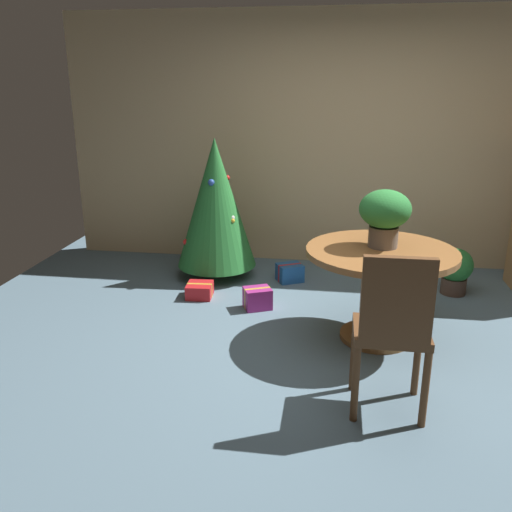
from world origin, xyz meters
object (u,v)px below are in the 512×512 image
(gift_box_blue, at_px, (290,273))
(gift_box_purple, at_px, (257,298))
(holiday_tree, at_px, (216,203))
(wooden_chair_near, at_px, (393,326))
(flower_vase, at_px, (385,213))
(gift_box_red, at_px, (200,290))
(round_dining_table, at_px, (380,278))
(potted_plant, at_px, (455,269))

(gift_box_blue, relative_size, gift_box_purple, 1.07)
(gift_box_purple, bearing_deg, holiday_tree, 124.80)
(wooden_chair_near, bearing_deg, gift_box_blue, 109.50)
(flower_vase, relative_size, gift_box_red, 1.69)
(round_dining_table, bearing_deg, gift_box_blue, 123.41)
(gift_box_purple, bearing_deg, wooden_chair_near, -55.73)
(gift_box_purple, bearing_deg, gift_box_blue, 73.04)
(wooden_chair_near, xyz_separation_m, holiday_tree, (-1.52, 2.21, 0.18))
(flower_vase, xyz_separation_m, gift_box_purple, (-1.00, 0.38, -0.88))
(round_dining_table, height_order, gift_box_blue, round_dining_table)
(gift_box_red, distance_m, potted_plant, 2.38)
(holiday_tree, height_order, gift_box_red, holiday_tree)
(round_dining_table, height_order, holiday_tree, holiday_tree)
(round_dining_table, bearing_deg, gift_box_purple, 155.75)
(round_dining_table, xyz_separation_m, gift_box_blue, (-0.77, 1.16, -0.41))
(flower_vase, bearing_deg, wooden_chair_near, -90.44)
(flower_vase, bearing_deg, potted_plant, 52.18)
(flower_vase, height_order, gift_box_blue, flower_vase)
(flower_vase, relative_size, gift_box_purple, 1.52)
(gift_box_red, bearing_deg, holiday_tree, 86.31)
(round_dining_table, relative_size, gift_box_blue, 3.69)
(holiday_tree, bearing_deg, flower_vase, -36.69)
(flower_vase, height_order, holiday_tree, holiday_tree)
(flower_vase, distance_m, gift_box_red, 1.89)
(wooden_chair_near, distance_m, holiday_tree, 2.68)
(holiday_tree, bearing_deg, gift_box_purple, -55.20)
(gift_box_blue, distance_m, potted_plant, 1.56)
(holiday_tree, distance_m, potted_plant, 2.36)
(holiday_tree, height_order, potted_plant, holiday_tree)
(gift_box_red, bearing_deg, wooden_chair_near, -46.35)
(round_dining_table, distance_m, gift_box_blue, 1.45)
(flower_vase, relative_size, gift_box_blue, 1.42)
(potted_plant, bearing_deg, flower_vase, -127.82)
(gift_box_blue, bearing_deg, flower_vase, -54.68)
(holiday_tree, distance_m, gift_box_purple, 1.14)
(flower_vase, distance_m, potted_plant, 1.46)
(wooden_chair_near, height_order, holiday_tree, holiday_tree)
(potted_plant, bearing_deg, holiday_tree, 176.38)
(wooden_chair_near, distance_m, gift_box_red, 2.31)
(gift_box_blue, bearing_deg, gift_box_purple, -106.96)
(wooden_chair_near, xyz_separation_m, gift_box_red, (-1.55, 1.63, -0.51))
(flower_vase, relative_size, potted_plant, 0.99)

